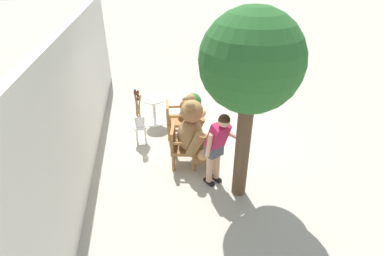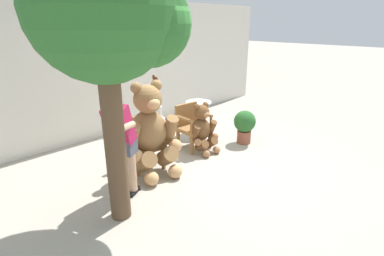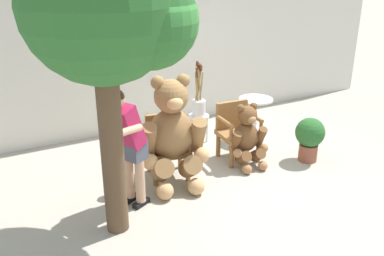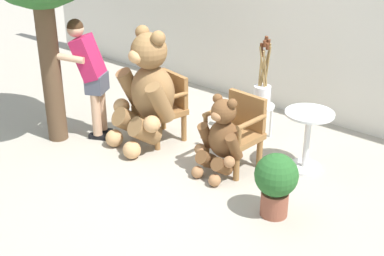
% 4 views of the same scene
% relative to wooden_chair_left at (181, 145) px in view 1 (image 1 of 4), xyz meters
% --- Properties ---
extents(ground_plane, '(60.00, 60.00, 0.00)m').
position_rel_wooden_chair_left_xyz_m(ground_plane, '(0.57, -0.50, -0.46)').
color(ground_plane, '#A8A091').
extents(back_wall, '(10.00, 0.16, 2.80)m').
position_rel_wooden_chair_left_xyz_m(back_wall, '(0.57, 1.90, 0.94)').
color(back_wall, silver).
rests_on(back_wall, ground).
extents(wooden_chair_left, '(0.65, 0.62, 0.86)m').
position_rel_wooden_chair_left_xyz_m(wooden_chair_left, '(0.00, 0.00, 0.00)').
color(wooden_chair_left, olive).
rests_on(wooden_chair_left, ground).
extents(wooden_chair_right, '(0.59, 0.56, 0.86)m').
position_rel_wooden_chair_left_xyz_m(wooden_chair_right, '(1.16, 0.00, 0.00)').
color(wooden_chair_right, olive).
rests_on(wooden_chair_right, ground).
extents(teddy_bear_large, '(0.93, 0.93, 1.51)m').
position_rel_wooden_chair_left_xyz_m(teddy_bear_large, '(-0.03, -0.26, 0.28)').
color(teddy_bear_large, olive).
rests_on(teddy_bear_large, ground).
extents(teddy_bear_small, '(0.57, 0.55, 0.95)m').
position_rel_wooden_chair_left_xyz_m(teddy_bear_small, '(1.16, -0.29, 0.01)').
color(teddy_bear_small, brown).
rests_on(teddy_bear_small, ground).
extents(person_visitor, '(0.66, 0.69, 1.56)m').
position_rel_wooden_chair_left_xyz_m(person_visitor, '(-0.76, -0.56, 0.46)').
color(person_visitor, black).
rests_on(person_visitor, ground).
extents(white_stool, '(0.34, 0.34, 0.46)m').
position_rel_wooden_chair_left_xyz_m(white_stool, '(0.96, 0.82, -0.11)').
color(white_stool, white).
rests_on(white_stool, ground).
extents(brush_bucket, '(0.22, 0.22, 0.90)m').
position_rel_wooden_chair_left_xyz_m(brush_bucket, '(0.96, 0.82, 0.21)').
color(brush_bucket, white).
rests_on(brush_bucket, white_stool).
extents(round_side_table, '(0.56, 0.56, 0.72)m').
position_rel_wooden_chair_left_xyz_m(round_side_table, '(1.83, 0.46, -0.01)').
color(round_side_table, white).
rests_on(round_side_table, ground).
extents(patio_tree, '(1.64, 1.56, 3.27)m').
position_rel_wooden_chair_left_xyz_m(patio_tree, '(-0.98, -0.96, 1.96)').
color(patio_tree, brown).
rests_on(patio_tree, ground).
extents(potted_plant, '(0.44, 0.44, 0.68)m').
position_rel_wooden_chair_left_xyz_m(potted_plant, '(2.07, -0.60, -0.07)').
color(potted_plant, brown).
rests_on(potted_plant, ground).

